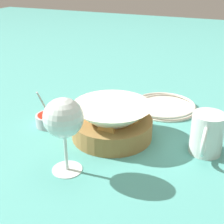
% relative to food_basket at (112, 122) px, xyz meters
% --- Properties ---
extents(ground_plane, '(4.00, 4.00, 0.00)m').
position_rel_food_basket_xyz_m(ground_plane, '(-0.03, -0.01, -0.04)').
color(ground_plane, teal).
extents(food_basket, '(0.21, 0.21, 0.09)m').
position_rel_food_basket_xyz_m(food_basket, '(0.00, 0.00, 0.00)').
color(food_basket, olive).
rests_on(food_basket, ground_plane).
extents(sauce_cup, '(0.08, 0.07, 0.11)m').
position_rel_food_basket_xyz_m(sauce_cup, '(0.01, -0.18, -0.02)').
color(sauce_cup, '#B7B7BC').
rests_on(sauce_cup, ground_plane).
extents(wine_glass, '(0.08, 0.08, 0.17)m').
position_rel_food_basket_xyz_m(wine_glass, '(0.17, -0.03, 0.08)').
color(wine_glass, silver).
rests_on(wine_glass, ground_plane).
extents(beer_mug, '(0.11, 0.08, 0.10)m').
position_rel_food_basket_xyz_m(beer_mug, '(-0.02, 0.23, 0.01)').
color(beer_mug, silver).
rests_on(beer_mug, ground_plane).
extents(side_plate, '(0.20, 0.20, 0.01)m').
position_rel_food_basket_xyz_m(side_plate, '(-0.22, 0.08, -0.03)').
color(side_plate, silver).
rests_on(side_plate, ground_plane).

